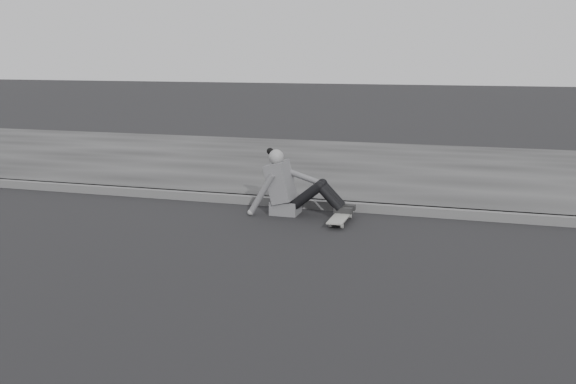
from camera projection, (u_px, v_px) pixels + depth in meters
The scene contains 5 objects.
ground at pixel (406, 281), 6.01m from camera, with size 80.00×80.00×0.00m, color black.
curb at pixel (428, 212), 8.41m from camera, with size 24.00×0.16×0.12m, color #545454.
sidewalk at pixel (442, 172), 11.24m from camera, with size 24.00×6.00×0.12m, color #343434.
skateboard at pixel (341, 217), 8.08m from camera, with size 0.20×0.78×0.09m.
seated_woman at pixel (290, 188), 8.45m from camera, with size 1.38×0.46×0.88m.
Camera 1 is at (0.55, -5.78, 2.08)m, focal length 40.00 mm.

